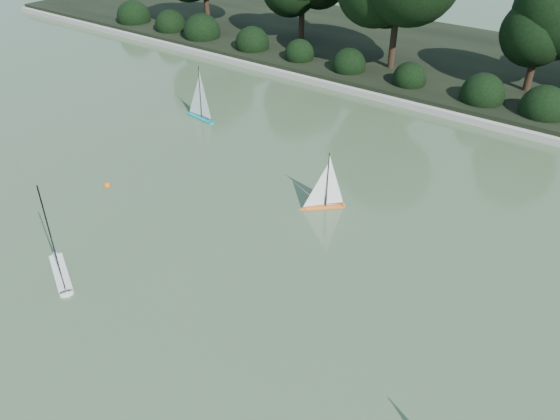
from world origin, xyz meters
name	(u,v)px	position (x,y,z in m)	size (l,w,h in m)	color
ground	(244,311)	(0.00, 0.00, 0.00)	(80.00, 80.00, 0.00)	#36492B
pond_coping	(459,116)	(0.00, 9.00, 0.09)	(40.00, 0.35, 0.18)	gray
far_bank	(506,73)	(0.00, 13.00, 0.15)	(40.00, 8.00, 0.30)	black
tree_line	(558,5)	(1.23, 11.44, 2.64)	(26.31, 3.93, 4.39)	black
shrub_hedge	(474,93)	(0.00, 9.90, 0.45)	(29.10, 1.10, 1.10)	black
sailboat_white_a	(56,258)	(-3.13, -1.11, 0.30)	(1.32, 0.78, 1.89)	silver
sailboat_orange	(321,199)	(-0.64, 3.17, 0.21)	(0.78, 0.77, 1.33)	orange
sailboat_teal	(198,109)	(-5.65, 4.98, 0.24)	(1.12, 0.33, 1.52)	teal
race_buoy	(107,186)	(-4.78, 1.21, 0.00)	(0.14, 0.14, 0.14)	#F5570C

